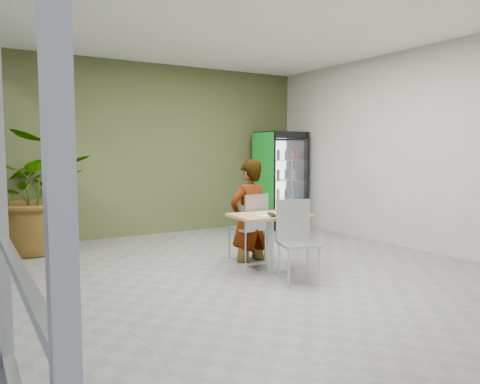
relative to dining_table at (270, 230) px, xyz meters
name	(u,v)px	position (x,y,z in m)	size (l,w,h in m)	color
ground	(261,274)	(-0.22, -0.12, -0.54)	(7.00, 7.00, 0.00)	gray
room_envelope	(261,149)	(-0.22, -0.12, 1.06)	(6.00, 7.00, 3.20)	beige
dining_table	(270,230)	(0.00, 0.00, 0.00)	(1.03, 0.76, 0.75)	tan
chair_far	(252,222)	(0.08, 0.58, 0.03)	(0.49, 0.49, 0.97)	#B3B5B8
chair_near	(296,234)	(0.00, -0.56, 0.04)	(0.55, 0.55, 0.98)	#B3B5B8
seated_woman	(249,221)	(0.07, 0.63, 0.04)	(0.65, 0.42, 1.76)	black
pizza_plate	(264,213)	(-0.07, 0.03, 0.23)	(0.28, 0.23, 0.03)	silver
soda_cup	(280,208)	(0.17, 0.01, 0.29)	(0.09, 0.09, 0.15)	silver
napkin_stack	(263,216)	(-0.23, -0.19, 0.22)	(0.13, 0.13, 0.02)	silver
cafeteria_tray	(284,215)	(0.08, -0.20, 0.23)	(0.40, 0.29, 0.02)	black
beverage_fridge	(281,180)	(2.20, 2.81, 0.45)	(0.95, 0.76, 1.96)	black
potted_plant	(37,193)	(-2.46, 2.72, 0.40)	(1.69, 1.46, 1.87)	#295923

